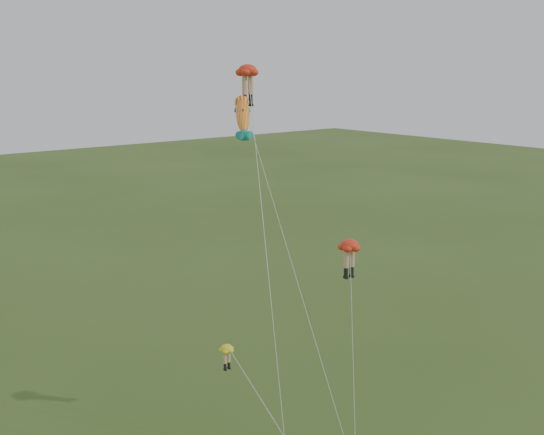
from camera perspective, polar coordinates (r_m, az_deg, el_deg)
legs_kite_red_high at (r=36.10m, az=-2.25°, el=12.79°), size 5.65×10.57×21.66m
legs_kite_red_mid at (r=34.60m, az=7.32°, el=-3.22°), size 4.07×4.94×12.01m
legs_kite_yellow at (r=31.97m, az=-3.54°, el=-13.47°), size 1.68×8.74×7.51m
fish_kite at (r=35.26m, az=-2.70°, el=9.51°), size 2.44×11.16×20.17m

